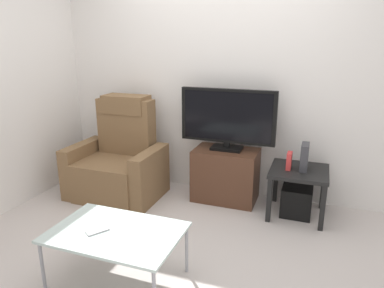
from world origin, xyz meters
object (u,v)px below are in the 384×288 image
(side_table, at_px, (299,177))
(subwoofer_box, at_px, (297,201))
(game_console, at_px, (304,157))
(recliner_armchair, at_px, (119,162))
(coffee_table, at_px, (116,234))
(cell_phone, at_px, (97,231))
(book_upright, at_px, (289,161))
(tv_stand, at_px, (225,175))
(television, at_px, (228,118))

(side_table, xyz_separation_m, subwoofer_box, (-0.00, -0.00, -0.25))
(game_console, bearing_deg, subwoofer_box, -164.05)
(recliner_armchair, xyz_separation_m, coffee_table, (0.80, -1.34, 0.00))
(recliner_armchair, height_order, subwoofer_box, recliner_armchair)
(game_console, bearing_deg, cell_phone, -129.27)
(side_table, relative_size, book_upright, 3.29)
(book_upright, bearing_deg, tv_stand, 169.67)
(tv_stand, distance_m, recliner_armchair, 1.19)
(coffee_table, distance_m, cell_phone, 0.13)
(tv_stand, relative_size, game_console, 2.63)
(tv_stand, bearing_deg, side_table, -7.49)
(coffee_table, bearing_deg, side_table, 53.26)
(recliner_armchair, xyz_separation_m, game_console, (1.94, 0.16, 0.23))
(tv_stand, xyz_separation_m, coffee_table, (-0.36, -1.59, 0.10))
(recliner_armchair, relative_size, game_console, 4.25)
(subwoofer_box, relative_size, book_upright, 1.76)
(book_upright, bearing_deg, recliner_armchair, -175.98)
(recliner_armchair, relative_size, side_table, 2.00)
(subwoofer_box, height_order, book_upright, book_upright)
(tv_stand, relative_size, side_table, 1.24)
(tv_stand, bearing_deg, subwoofer_box, -7.49)
(tv_stand, relative_size, cell_phone, 4.46)
(tv_stand, distance_m, book_upright, 0.72)
(subwoofer_box, bearing_deg, tv_stand, 172.51)
(book_upright, distance_m, coffee_table, 1.79)
(side_table, relative_size, cell_phone, 3.60)
(tv_stand, relative_size, recliner_armchair, 0.62)
(side_table, bearing_deg, tv_stand, 172.51)
(tv_stand, height_order, television, television)
(side_table, distance_m, game_console, 0.21)
(tv_stand, height_order, book_upright, book_upright)
(recliner_armchair, relative_size, subwoofer_box, 3.74)
(tv_stand, bearing_deg, book_upright, -10.33)
(side_table, distance_m, cell_phone, 1.97)
(book_upright, bearing_deg, side_table, 11.31)
(side_table, relative_size, coffee_table, 0.60)
(television, height_order, side_table, television)
(coffee_table, bearing_deg, recliner_armchair, 120.64)
(recliner_armchair, height_order, coffee_table, recliner_armchair)
(game_console, distance_m, coffee_table, 1.90)
(side_table, height_order, cell_phone, side_table)
(tv_stand, xyz_separation_m, book_upright, (0.65, -0.12, 0.28))
(recliner_armchair, bearing_deg, book_upright, 2.74)
(subwoofer_box, distance_m, book_upright, 0.43)
(subwoofer_box, bearing_deg, cell_phone, -128.67)
(game_console, xyz_separation_m, cell_phone, (-1.26, -1.55, -0.20))
(side_table, bearing_deg, coffee_table, -126.74)
(recliner_armchair, height_order, book_upright, recliner_armchair)
(tv_stand, bearing_deg, recliner_armchair, -167.97)
(recliner_armchair, distance_m, subwoofer_box, 1.93)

